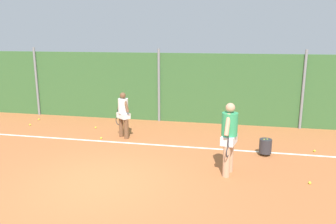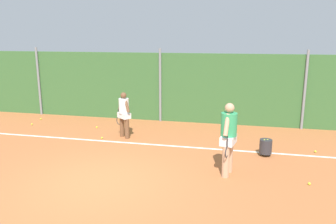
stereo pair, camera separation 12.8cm
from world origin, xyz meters
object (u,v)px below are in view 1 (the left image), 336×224
tennis_ball_2 (314,151)px  tennis_ball_4 (101,138)px  tennis_ball_5 (39,119)px  player_foreground_near (229,135)px  tennis_ball_3 (30,125)px  tennis_ball_0 (96,127)px  tennis_ball_1 (310,183)px  ball_hopper (265,146)px  player_midcourt (123,113)px

tennis_ball_2 → tennis_ball_4: (-6.89, -0.13, 0.00)m
tennis_ball_5 → tennis_ball_4: bearing=-28.1°
tennis_ball_4 → tennis_ball_5: (-3.61, 1.92, 0.00)m
tennis_ball_4 → tennis_ball_5: bearing=151.9°
player_foreground_near → tennis_ball_3: (-7.80, 3.16, -1.01)m
tennis_ball_0 → tennis_ball_5: bearing=166.3°
tennis_ball_1 → player_foreground_near: bearing=173.7°
tennis_ball_2 → tennis_ball_4: bearing=-178.9°
player_foreground_near → tennis_ball_1: bearing=95.2°
player_foreground_near → tennis_ball_3: bearing=-100.6°
ball_hopper → tennis_ball_2: (1.51, 0.62, -0.26)m
player_foreground_near → tennis_ball_2: 3.52m
player_foreground_near → tennis_ball_2: size_ratio=28.12×
player_foreground_near → tennis_ball_5: (-7.95, 4.01, -1.01)m
tennis_ball_1 → tennis_ball_3: same height
player_midcourt → tennis_ball_3: 4.31m
tennis_ball_0 → tennis_ball_4: (0.75, -1.23, 0.00)m
player_foreground_near → player_midcourt: (-3.64, 2.41, -0.15)m
ball_hopper → tennis_ball_2: bearing=22.5°
player_foreground_near → tennis_ball_5: size_ratio=28.12×
player_foreground_near → tennis_ball_4: player_foreground_near is taller
tennis_ball_1 → tennis_ball_5: 10.76m
player_midcourt → tennis_ball_3: size_ratio=24.12×
player_midcourt → tennis_ball_5: 4.68m
ball_hopper → tennis_ball_1: size_ratio=7.78×
tennis_ball_1 → tennis_ball_5: same height
tennis_ball_1 → tennis_ball_4: size_ratio=1.00×
ball_hopper → tennis_ball_0: bearing=164.3°
player_midcourt → tennis_ball_0: 1.91m
tennis_ball_3 → tennis_ball_5: bearing=100.4°
player_foreground_near → ball_hopper: player_foreground_near is taller
tennis_ball_1 → tennis_ball_3: bearing=160.9°
ball_hopper → tennis_ball_3: 8.97m
player_foreground_near → tennis_ball_3: 8.47m
player_midcourt → tennis_ball_1: 6.23m
player_midcourt → ball_hopper: bearing=-152.7°
player_midcourt → tennis_ball_1: size_ratio=24.12×
player_midcourt → tennis_ball_0: size_ratio=24.12×
tennis_ball_2 → tennis_ball_3: 10.38m
tennis_ball_2 → tennis_ball_5: size_ratio=1.00×
ball_hopper → tennis_ball_0: size_ratio=7.78×
tennis_ball_4 → tennis_ball_0: bearing=121.4°
player_midcourt → tennis_ball_3: bearing=27.1°
tennis_ball_3 → tennis_ball_4: same height
player_midcourt → tennis_ball_5: size_ratio=24.12×
ball_hopper → tennis_ball_5: size_ratio=7.78×
ball_hopper → tennis_ball_3: bearing=169.9°
tennis_ball_0 → tennis_ball_5: 2.94m
tennis_ball_0 → tennis_ball_3: 2.71m
tennis_ball_1 → player_midcourt: bearing=154.8°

